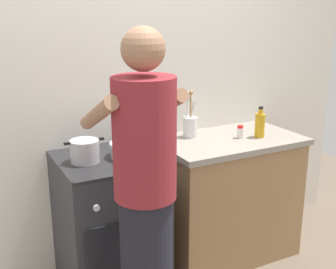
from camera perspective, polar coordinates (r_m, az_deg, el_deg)
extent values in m
cube|color=silver|center=(3.09, -0.80, 6.58)|extent=(3.20, 0.10, 2.50)
cube|color=#99724C|center=(3.22, 7.75, -8.47)|extent=(0.96, 0.56, 0.86)
cube|color=gray|center=(3.06, 8.07, -0.80)|extent=(1.00, 0.60, 0.04)
cube|color=#2D2D33|center=(2.84, -7.62, -11.83)|extent=(0.60, 0.60, 0.88)
cube|color=#232326|center=(2.66, -7.98, -3.24)|extent=(0.60, 0.60, 0.02)
cube|color=black|center=(2.60, -5.19, -15.10)|extent=(0.51, 0.01, 0.40)
cylinder|color=silver|center=(2.39, -9.38, -9.52)|extent=(0.04, 0.01, 0.04)
cylinder|color=silver|center=(2.44, -5.33, -8.75)|extent=(0.04, 0.01, 0.04)
cylinder|color=silver|center=(2.51, -1.49, -7.98)|extent=(0.04, 0.01, 0.04)
cylinder|color=#B2B2B7|center=(2.58, -10.88, -2.16)|extent=(0.17, 0.17, 0.13)
cube|color=black|center=(2.54, -13.13, -1.16)|extent=(0.04, 0.02, 0.01)
cube|color=black|center=(2.59, -8.83, -0.56)|extent=(0.04, 0.02, 0.01)
cylinder|color=#B7B7BC|center=(2.65, -4.83, -1.97)|extent=(0.25, 0.25, 0.09)
torus|color=#B7B7BC|center=(2.63, -4.85, -1.13)|extent=(0.27, 0.27, 0.01)
cylinder|color=silver|center=(3.04, 2.91, 0.99)|extent=(0.10, 0.10, 0.14)
cylinder|color=#9E7547|center=(3.02, 2.99, 2.59)|extent=(0.03, 0.03, 0.29)
sphere|color=#9E7547|center=(2.98, 3.04, 5.52)|extent=(0.03, 0.03, 0.03)
cylinder|color=#B7BABF|center=(3.04, 2.97, 2.34)|extent=(0.05, 0.04, 0.23)
sphere|color=#B7BABF|center=(3.01, 3.00, 4.65)|extent=(0.03, 0.03, 0.03)
cylinder|color=white|center=(3.02, 2.48, 2.58)|extent=(0.05, 0.05, 0.28)
sphere|color=white|center=(2.99, 2.51, 5.42)|extent=(0.03, 0.03, 0.03)
cylinder|color=silver|center=(3.06, 9.44, 0.20)|extent=(0.04, 0.04, 0.07)
cylinder|color=red|center=(3.04, 9.48, 1.01)|extent=(0.04, 0.04, 0.02)
cylinder|color=gold|center=(3.09, 11.96, 1.16)|extent=(0.07, 0.07, 0.17)
cylinder|color=gold|center=(3.07, 12.07, 2.98)|extent=(0.03, 0.03, 0.04)
cylinder|color=black|center=(3.06, 12.10, 3.46)|extent=(0.03, 0.03, 0.02)
cylinder|color=maroon|center=(2.01, -3.11, -0.57)|extent=(0.30, 0.30, 0.58)
sphere|color=#A07254|center=(1.93, -3.30, 11.16)|extent=(0.20, 0.20, 0.20)
cylinder|color=#A07254|center=(2.05, -9.13, 2.75)|extent=(0.07, 0.41, 0.24)
cylinder|color=#A07254|center=(2.17, -0.60, 3.76)|extent=(0.07, 0.41, 0.24)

